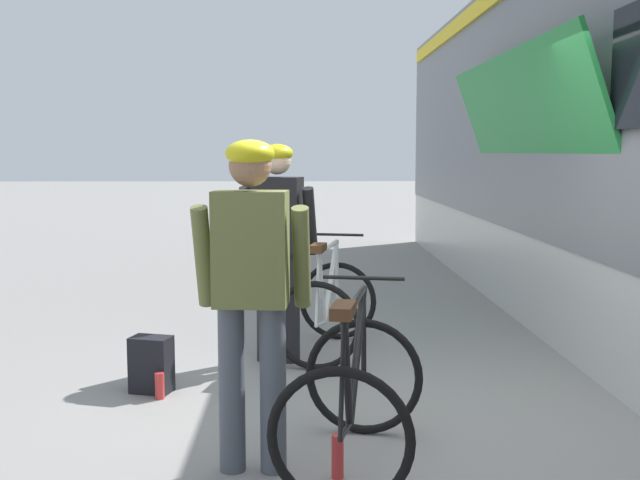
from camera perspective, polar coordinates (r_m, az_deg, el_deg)
The scene contains 8 objects.
ground_plane at distance 4.89m, azimuth 7.78°, elevation -13.80°, with size 80.00×80.00×0.00m, color gray.
cyclist_near_in_dark at distance 6.11m, azimuth -3.19°, elevation 0.55°, with size 0.65×0.40×1.76m.
cyclist_far_in_olive at distance 3.98m, azimuth -5.17°, elevation -2.73°, with size 0.63×0.34×1.76m.
bicycle_near_white at distance 6.42m, azimuth 0.55°, elevation -5.04°, with size 0.92×1.20×0.99m.
bicycle_far_black at distance 4.15m, azimuth 2.51°, elevation -11.61°, with size 0.90×1.19×0.99m.
backpack_on_platform at distance 5.60m, azimuth -12.51°, elevation -9.09°, with size 0.28×0.18×0.40m, color black.
water_bottle_near_the_bikes at distance 4.13m, azimuth 1.33°, elevation -15.89°, with size 0.06×0.06×0.23m, color red.
water_bottle_by_the_backpack at distance 5.47m, azimuth -11.92°, elevation -10.64°, with size 0.07×0.07×0.18m, color red.
Camera 1 is at (-0.76, -4.52, 1.70)m, focal length 42.74 mm.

